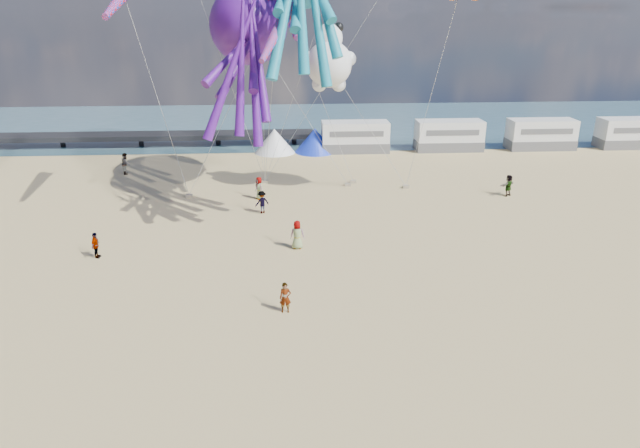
{
  "coord_description": "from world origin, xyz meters",
  "views": [
    {
      "loc": [
        -1.01,
        -15.74,
        13.57
      ],
      "look_at": [
        0.36,
        6.0,
        5.26
      ],
      "focal_mm": 32.0,
      "sensor_mm": 36.0,
      "label": 1
    }
  ],
  "objects_px": {
    "sandbag_a": "(189,196)",
    "windsock_mid": "(290,17)",
    "beachgoer_2": "(262,202)",
    "beachgoer_4": "(508,185)",
    "motorhome_0": "(355,137)",
    "sandbag_b": "(348,185)",
    "motorhome_3": "(631,133)",
    "sandbag_e": "(265,182)",
    "beachgoer_3": "(96,245)",
    "beachgoer_6": "(259,188)",
    "kite_octopus_purple": "(249,25)",
    "motorhome_2": "(541,134)",
    "sandbag_c": "(406,187)",
    "beachgoer_0": "(297,235)",
    "beachgoer_1": "(126,164)",
    "motorhome_1": "(449,135)",
    "tent_white": "(275,141)",
    "kite_panda": "(329,64)",
    "standing_person": "(285,298)",
    "sandbag_d": "(353,182)",
    "windsock_right": "(276,33)",
    "tent_blue": "(315,140)"
  },
  "relations": [
    {
      "from": "motorhome_3",
      "to": "sandbag_e",
      "type": "height_order",
      "value": "motorhome_3"
    },
    {
      "from": "beachgoer_3",
      "to": "sandbag_c",
      "type": "relative_size",
      "value": 3.07
    },
    {
      "from": "beachgoer_1",
      "to": "sandbag_b",
      "type": "height_order",
      "value": "beachgoer_1"
    },
    {
      "from": "motorhome_1",
      "to": "motorhome_3",
      "type": "distance_m",
      "value": 19.0
    },
    {
      "from": "motorhome_0",
      "to": "sandbag_b",
      "type": "xyz_separation_m",
      "value": [
        -1.99,
        -11.73,
        -1.39
      ]
    },
    {
      "from": "motorhome_1",
      "to": "motorhome_2",
      "type": "xyz_separation_m",
      "value": [
        9.5,
        0.0,
        0.0
      ]
    },
    {
      "from": "sandbag_c",
      "to": "sandbag_e",
      "type": "xyz_separation_m",
      "value": [
        -11.32,
        2.16,
        0.0
      ]
    },
    {
      "from": "motorhome_3",
      "to": "windsock_mid",
      "type": "xyz_separation_m",
      "value": [
        -34.95,
        -15.98,
        11.43
      ]
    },
    {
      "from": "beachgoer_2",
      "to": "beachgoer_4",
      "type": "relative_size",
      "value": 0.97
    },
    {
      "from": "motorhome_2",
      "to": "beachgoer_0",
      "type": "distance_m",
      "value": 35.11
    },
    {
      "from": "motorhome_1",
      "to": "sandbag_a",
      "type": "relative_size",
      "value": 13.2
    },
    {
      "from": "standing_person",
      "to": "sandbag_c",
      "type": "relative_size",
      "value": 3.03
    },
    {
      "from": "beachgoer_2",
      "to": "beachgoer_3",
      "type": "xyz_separation_m",
      "value": [
        -9.3,
        -7.08,
        -0.03
      ]
    },
    {
      "from": "beachgoer_4",
      "to": "motorhome_0",
      "type": "bearing_deg",
      "value": -89.8
    },
    {
      "from": "windsock_right",
      "to": "motorhome_0",
      "type": "bearing_deg",
      "value": 90.01
    },
    {
      "from": "beachgoer_0",
      "to": "beachgoer_1",
      "type": "distance_m",
      "value": 22.47
    },
    {
      "from": "beachgoer_3",
      "to": "sandbag_b",
      "type": "relative_size",
      "value": 3.07
    },
    {
      "from": "sandbag_c",
      "to": "sandbag_b",
      "type": "bearing_deg",
      "value": 169.59
    },
    {
      "from": "beachgoer_6",
      "to": "motorhome_3",
      "type": "bearing_deg",
      "value": 80.43
    },
    {
      "from": "beachgoer_2",
      "to": "sandbag_d",
      "type": "distance_m",
      "value": 10.01
    },
    {
      "from": "sandbag_b",
      "to": "windsock_mid",
      "type": "height_order",
      "value": "windsock_mid"
    },
    {
      "from": "beachgoer_4",
      "to": "sandbag_e",
      "type": "height_order",
      "value": "beachgoer_4"
    },
    {
      "from": "motorhome_3",
      "to": "sandbag_e",
      "type": "bearing_deg",
      "value": -164.35
    },
    {
      "from": "beachgoer_3",
      "to": "windsock_mid",
      "type": "xyz_separation_m",
      "value": [
        11.54,
        8.87,
        12.16
      ]
    },
    {
      "from": "tent_blue",
      "to": "beachgoer_3",
      "type": "xyz_separation_m",
      "value": [
        -13.99,
        -24.86,
        -0.43
      ]
    },
    {
      "from": "sandbag_e",
      "to": "kite_octopus_purple",
      "type": "distance_m",
      "value": 13.21
    },
    {
      "from": "beachgoer_2",
      "to": "beachgoer_4",
      "type": "xyz_separation_m",
      "value": [
        18.68,
        2.75,
        0.03
      ]
    },
    {
      "from": "beachgoer_2",
      "to": "sandbag_b",
      "type": "height_order",
      "value": "beachgoer_2"
    },
    {
      "from": "tent_white",
      "to": "windsock_mid",
      "type": "xyz_separation_m",
      "value": [
        1.55,
        -15.98,
        11.73
      ]
    },
    {
      "from": "windsock_right",
      "to": "beachgoer_2",
      "type": "bearing_deg",
      "value": 127.5
    },
    {
      "from": "beachgoer_6",
      "to": "sandbag_e",
      "type": "xyz_separation_m",
      "value": [
        0.29,
        4.2,
        -0.75
      ]
    },
    {
      "from": "motorhome_2",
      "to": "kite_octopus_purple",
      "type": "height_order",
      "value": "kite_octopus_purple"
    },
    {
      "from": "motorhome_0",
      "to": "beachgoer_4",
      "type": "bearing_deg",
      "value": -56.39
    },
    {
      "from": "tent_white",
      "to": "beachgoer_0",
      "type": "height_order",
      "value": "tent_white"
    },
    {
      "from": "sandbag_a",
      "to": "windsock_mid",
      "type": "bearing_deg",
      "value": -15.26
    },
    {
      "from": "motorhome_3",
      "to": "sandbag_c",
      "type": "height_order",
      "value": "motorhome_3"
    },
    {
      "from": "motorhome_1",
      "to": "kite_panda",
      "type": "height_order",
      "value": "kite_panda"
    },
    {
      "from": "kite_panda",
      "to": "sandbag_e",
      "type": "bearing_deg",
      "value": 148.68
    },
    {
      "from": "beachgoer_1",
      "to": "sandbag_e",
      "type": "distance_m",
      "value": 12.55
    },
    {
      "from": "tent_white",
      "to": "beachgoer_4",
      "type": "xyz_separation_m",
      "value": [
        17.99,
        -15.03,
        -0.37
      ]
    },
    {
      "from": "beachgoer_0",
      "to": "windsock_right",
      "type": "height_order",
      "value": "windsock_right"
    },
    {
      "from": "sandbag_c",
      "to": "windsock_mid",
      "type": "xyz_separation_m",
      "value": [
        -9.07,
        -3.41,
        12.82
      ]
    },
    {
      "from": "standing_person",
      "to": "sandbag_d",
      "type": "xyz_separation_m",
      "value": [
        5.69,
        20.96,
        -0.65
      ]
    },
    {
      "from": "beachgoer_1",
      "to": "kite_octopus_purple",
      "type": "xyz_separation_m",
      "value": [
        11.51,
        -8.13,
        11.52
      ]
    },
    {
      "from": "sandbag_b",
      "to": "windsock_mid",
      "type": "relative_size",
      "value": 0.09
    },
    {
      "from": "standing_person",
      "to": "beachgoer_1",
      "type": "relative_size",
      "value": 0.82
    },
    {
      "from": "beachgoer_6",
      "to": "kite_octopus_purple",
      "type": "height_order",
      "value": "kite_octopus_purple"
    },
    {
      "from": "motorhome_1",
      "to": "kite_octopus_purple",
      "type": "bearing_deg",
      "value": -141.11
    },
    {
      "from": "motorhome_1",
      "to": "beachgoer_2",
      "type": "bearing_deg",
      "value": -135.65
    },
    {
      "from": "kite_panda",
      "to": "sandbag_d",
      "type": "bearing_deg",
      "value": 58.52
    }
  ]
}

